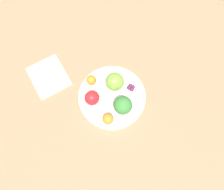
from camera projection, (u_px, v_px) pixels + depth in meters
The scene contains 10 objects.
ground_plane at pixel (112, 101), 0.79m from camera, with size 6.00×6.00×0.00m, color gray.
table_surface at pixel (112, 100), 0.78m from camera, with size 1.20×1.20×0.02m.
bowl at pixel (112, 97), 0.76m from camera, with size 0.23×0.23×0.03m.
broccoli at pixel (123, 105), 0.68m from camera, with size 0.06×0.06×0.08m.
apple_red at pixel (92, 97), 0.72m from camera, with size 0.05×0.05×0.05m.
apple_green at pixel (115, 82), 0.73m from camera, with size 0.06×0.06×0.06m.
orange_front at pixel (108, 119), 0.70m from camera, with size 0.04×0.04×0.04m.
orange_back at pixel (91, 80), 0.74m from camera, with size 0.03×0.03×0.03m.
grape_cluster at pixel (131, 87), 0.75m from camera, with size 0.03×0.03×0.01m.
napkin at pixel (49, 76), 0.79m from camera, with size 0.16×0.17×0.01m.
Camera 1 is at (0.06, 0.25, 0.74)m, focal length 35.00 mm.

